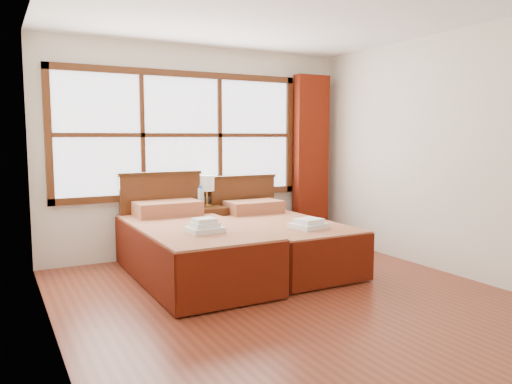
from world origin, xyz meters
TOP-DOWN VIEW (x-y plane):
  - floor at (0.00, 0.00)m, footprint 4.50×4.50m
  - ceiling at (0.00, 0.00)m, footprint 4.50×4.50m
  - wall_back at (0.00, 2.25)m, footprint 4.00×0.00m
  - wall_left at (-2.00, 0.00)m, footprint 0.00×4.50m
  - wall_right at (2.00, 0.00)m, footprint 0.00×4.50m
  - window at (-0.25, 2.21)m, footprint 3.16×0.06m
  - curtain at (1.60, 2.11)m, footprint 0.50×0.16m
  - bed_left at (-0.56, 1.20)m, footprint 1.09×2.11m
  - bed_right at (0.55, 1.20)m, footprint 1.01×2.03m
  - nightstand at (-0.04, 1.99)m, footprint 0.46×0.46m
  - towels_left at (-0.57, 0.73)m, footprint 0.33×0.29m
  - towels_right at (0.56, 0.63)m, footprint 0.40×0.36m
  - lamp at (0.04, 2.14)m, footprint 0.20×0.20m
  - bottle_near at (-0.13, 1.92)m, footprint 0.07×0.07m
  - bottle_far at (-0.13, 1.92)m, footprint 0.07×0.07m

SIDE VIEW (x-z plane):
  - floor at x=0.00m, z-range 0.00..0.00m
  - bed_right at x=0.55m, z-range -0.19..0.79m
  - nightstand at x=-0.04m, z-range 0.00..0.62m
  - bed_left at x=-0.56m, z-range -0.21..0.85m
  - towels_right at x=0.56m, z-range 0.52..0.62m
  - towels_left at x=-0.57m, z-range 0.55..0.69m
  - bottle_near at x=-0.13m, z-range 0.61..0.86m
  - bottle_far at x=-0.13m, z-range 0.60..0.88m
  - lamp at x=0.04m, z-range 0.70..1.08m
  - curtain at x=1.60m, z-range 0.02..2.32m
  - wall_back at x=0.00m, z-range -0.70..3.30m
  - wall_left at x=-2.00m, z-range -0.95..3.55m
  - wall_right at x=2.00m, z-range -0.95..3.55m
  - window at x=-0.25m, z-range 0.72..2.28m
  - ceiling at x=0.00m, z-range 2.60..2.60m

